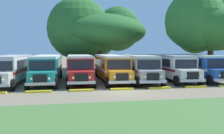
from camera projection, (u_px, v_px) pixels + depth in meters
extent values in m
plane|color=#84755B|center=(124.00, 91.00, 18.79)|extent=(220.00, 220.00, 0.00)
cube|color=#4C7538|center=(169.00, 127.00, 10.06)|extent=(80.00, 10.65, 0.01)
cube|color=silver|center=(13.00, 68.00, 23.70)|extent=(2.50, 9.20, 2.10)
cube|color=red|center=(13.00, 69.00, 23.71)|extent=(2.53, 9.22, 0.24)
cube|color=black|center=(26.00, 63.00, 24.17)|extent=(0.04, 8.00, 0.80)
cube|color=black|center=(0.00, 63.00, 23.73)|extent=(0.04, 8.00, 0.80)
cube|color=#B2B2B7|center=(12.00, 57.00, 23.61)|extent=(2.42, 9.10, 0.22)
cube|color=red|center=(22.00, 66.00, 28.24)|extent=(0.90, 0.06, 1.30)
sphere|color=#EAE5C6|center=(3.00, 80.00, 17.88)|extent=(0.20, 0.20, 0.20)
cylinder|color=black|center=(13.00, 85.00, 18.88)|extent=(0.28, 1.00, 1.00)
cylinder|color=black|center=(30.00, 74.00, 26.93)|extent=(0.28, 1.00, 1.00)
cylinder|color=black|center=(9.00, 75.00, 26.51)|extent=(0.28, 1.00, 1.00)
cube|color=teal|center=(48.00, 67.00, 24.62)|extent=(2.54, 9.21, 2.10)
cube|color=white|center=(48.00, 69.00, 24.64)|extent=(2.57, 9.23, 0.24)
cube|color=black|center=(60.00, 62.00, 25.10)|extent=(0.08, 8.00, 0.80)
cube|color=black|center=(36.00, 62.00, 24.67)|extent=(0.08, 8.00, 0.80)
cube|color=silver|center=(48.00, 56.00, 24.54)|extent=(2.46, 9.11, 0.22)
cube|color=teal|center=(41.00, 78.00, 19.46)|extent=(2.21, 1.41, 1.05)
cube|color=black|center=(40.00, 79.00, 18.73)|extent=(1.10, 0.11, 0.70)
cube|color=#B7B7BC|center=(40.00, 84.00, 18.72)|extent=(2.40, 0.21, 0.24)
cube|color=black|center=(42.00, 65.00, 20.04)|extent=(2.20, 0.07, 0.84)
cube|color=white|center=(52.00, 65.00, 29.17)|extent=(0.90, 0.06, 1.30)
sphere|color=#EAE5C6|center=(49.00, 79.00, 18.80)|extent=(0.20, 0.20, 0.20)
sphere|color=#EAE5C6|center=(31.00, 79.00, 18.56)|extent=(0.20, 0.20, 0.20)
cylinder|color=black|center=(56.00, 83.00, 19.80)|extent=(0.28, 1.00, 1.00)
cylinder|color=black|center=(27.00, 84.00, 19.39)|extent=(0.28, 1.00, 1.00)
cylinder|color=black|center=(61.00, 74.00, 27.85)|extent=(0.28, 1.00, 1.00)
cylinder|color=black|center=(40.00, 74.00, 27.45)|extent=(0.28, 1.00, 1.00)
cube|color=red|center=(79.00, 67.00, 25.29)|extent=(2.57, 9.22, 2.10)
cube|color=white|center=(79.00, 68.00, 25.30)|extent=(2.60, 9.24, 0.24)
cube|color=black|center=(91.00, 62.00, 25.76)|extent=(0.10, 8.00, 0.80)
cube|color=black|center=(68.00, 62.00, 25.34)|extent=(0.10, 8.00, 0.80)
cube|color=beige|center=(79.00, 56.00, 25.20)|extent=(2.49, 9.12, 0.22)
cube|color=red|center=(81.00, 77.00, 20.12)|extent=(2.21, 1.42, 1.05)
cube|color=black|center=(81.00, 78.00, 19.39)|extent=(1.10, 0.11, 0.70)
cube|color=#B7B7BC|center=(81.00, 83.00, 19.38)|extent=(2.40, 0.22, 0.24)
cube|color=black|center=(81.00, 65.00, 20.70)|extent=(2.20, 0.08, 0.84)
cube|color=white|center=(79.00, 65.00, 29.84)|extent=(0.90, 0.07, 1.30)
sphere|color=#EAE5C6|center=(90.00, 78.00, 19.46)|extent=(0.20, 0.20, 0.20)
sphere|color=#EAE5C6|center=(73.00, 78.00, 19.22)|extent=(0.20, 0.20, 0.20)
cylinder|color=black|center=(95.00, 82.00, 20.46)|extent=(0.29, 1.00, 1.00)
cylinder|color=black|center=(67.00, 83.00, 20.06)|extent=(0.29, 1.00, 1.00)
cylinder|color=black|center=(89.00, 73.00, 28.52)|extent=(0.29, 1.00, 1.00)
cylinder|color=black|center=(69.00, 73.00, 28.12)|extent=(0.29, 1.00, 1.00)
cube|color=orange|center=(110.00, 66.00, 25.62)|extent=(2.52, 9.21, 2.10)
cube|color=white|center=(110.00, 68.00, 25.63)|extent=(2.55, 9.23, 0.24)
cube|color=black|center=(121.00, 62.00, 26.10)|extent=(0.06, 8.00, 0.80)
cube|color=black|center=(99.00, 62.00, 25.65)|extent=(0.06, 8.00, 0.80)
cube|color=silver|center=(110.00, 56.00, 25.53)|extent=(2.44, 9.11, 0.22)
cube|color=orange|center=(120.00, 76.00, 20.46)|extent=(2.20, 1.41, 1.05)
cube|color=black|center=(122.00, 77.00, 19.73)|extent=(1.10, 0.10, 0.70)
cube|color=#B7B7BC|center=(122.00, 82.00, 19.72)|extent=(2.40, 0.21, 0.24)
cube|color=black|center=(119.00, 65.00, 21.04)|extent=(2.20, 0.07, 0.84)
cube|color=white|center=(104.00, 65.00, 30.16)|extent=(0.90, 0.06, 1.30)
sphere|color=#EAE5C6|center=(130.00, 77.00, 19.80)|extent=(0.20, 0.20, 0.20)
sphere|color=#EAE5C6|center=(114.00, 77.00, 19.55)|extent=(0.20, 0.20, 0.20)
cylinder|color=black|center=(133.00, 82.00, 20.81)|extent=(0.28, 1.00, 1.00)
cylinder|color=black|center=(107.00, 82.00, 20.38)|extent=(0.28, 1.00, 1.00)
cylinder|color=black|center=(116.00, 73.00, 28.85)|extent=(0.28, 1.00, 1.00)
cylinder|color=black|center=(97.00, 73.00, 28.43)|extent=(0.28, 1.00, 1.00)
cube|color=#9E9993|center=(138.00, 66.00, 25.89)|extent=(3.21, 9.37, 2.10)
cube|color=#282828|center=(138.00, 68.00, 25.90)|extent=(3.25, 9.39, 0.24)
cube|color=black|center=(149.00, 62.00, 26.27)|extent=(0.67, 7.98, 0.80)
cube|color=black|center=(127.00, 62.00, 26.02)|extent=(0.67, 7.98, 0.80)
cube|color=beige|center=(139.00, 56.00, 25.80)|extent=(3.13, 9.26, 0.22)
cube|color=#9E9993|center=(151.00, 76.00, 20.66)|extent=(2.30, 1.57, 1.05)
cube|color=black|center=(153.00, 77.00, 19.93)|extent=(1.10, 0.19, 0.70)
cube|color=#B7B7BC|center=(153.00, 82.00, 19.92)|extent=(2.41, 0.39, 0.24)
cube|color=black|center=(149.00, 64.00, 21.25)|extent=(2.20, 0.23, 0.84)
cube|color=#282828|center=(131.00, 64.00, 30.48)|extent=(0.90, 0.13, 1.30)
sphere|color=#EAE5C6|center=(161.00, 77.00, 19.95)|extent=(0.20, 0.20, 0.20)
sphere|color=#EAE5C6|center=(145.00, 77.00, 19.81)|extent=(0.20, 0.20, 0.20)
cylinder|color=black|center=(163.00, 82.00, 20.92)|extent=(0.36, 1.02, 1.00)
cylinder|color=black|center=(137.00, 82.00, 20.69)|extent=(0.36, 1.02, 1.00)
cylinder|color=black|center=(143.00, 73.00, 29.06)|extent=(0.36, 1.02, 1.00)
cylinder|color=black|center=(124.00, 73.00, 28.83)|extent=(0.36, 1.02, 1.00)
cube|color=silver|center=(169.00, 66.00, 26.63)|extent=(2.99, 9.32, 2.10)
cube|color=maroon|center=(169.00, 67.00, 26.65)|extent=(3.02, 9.34, 0.24)
cube|color=black|center=(178.00, 61.00, 27.05)|extent=(0.47, 7.99, 0.80)
cube|color=black|center=(157.00, 61.00, 26.74)|extent=(0.47, 7.99, 0.80)
cube|color=#B2B2B7|center=(169.00, 56.00, 26.55)|extent=(2.91, 9.22, 0.22)
cube|color=silver|center=(189.00, 75.00, 21.43)|extent=(2.27, 1.52, 1.05)
cube|color=black|center=(193.00, 76.00, 20.69)|extent=(1.10, 0.16, 0.70)
cube|color=#B7B7BC|center=(193.00, 81.00, 20.69)|extent=(2.41, 0.33, 0.24)
cube|color=black|center=(186.00, 64.00, 22.01)|extent=(2.20, 0.18, 0.84)
cube|color=maroon|center=(156.00, 64.00, 31.21)|extent=(0.90, 0.11, 1.30)
sphere|color=#EAE5C6|center=(200.00, 76.00, 20.73)|extent=(0.20, 0.20, 0.20)
sphere|color=#EAE5C6|center=(186.00, 76.00, 20.56)|extent=(0.20, 0.20, 0.20)
cylinder|color=black|center=(200.00, 80.00, 21.71)|extent=(0.33, 1.01, 1.00)
cylinder|color=black|center=(176.00, 81.00, 21.42)|extent=(0.33, 1.01, 1.00)
cylinder|color=black|center=(169.00, 72.00, 29.83)|extent=(0.33, 1.01, 1.00)
cylinder|color=black|center=(151.00, 72.00, 29.54)|extent=(0.33, 1.01, 1.00)
cube|color=#23519E|center=(197.00, 65.00, 27.18)|extent=(3.23, 9.37, 2.10)
cube|color=silver|center=(197.00, 67.00, 27.19)|extent=(3.27, 9.39, 0.24)
cube|color=black|center=(206.00, 61.00, 27.56)|extent=(0.69, 7.98, 0.80)
cube|color=black|center=(185.00, 61.00, 27.32)|extent=(0.69, 7.98, 0.80)
cube|color=silver|center=(197.00, 56.00, 27.09)|extent=(3.15, 9.27, 0.22)
cube|color=#23519E|center=(222.00, 75.00, 21.95)|extent=(2.31, 1.57, 1.05)
cube|color=black|center=(218.00, 64.00, 22.54)|extent=(2.20, 0.24, 0.84)
cube|color=silver|center=(181.00, 64.00, 31.77)|extent=(0.90, 0.13, 1.30)
sphere|color=#EAE5C6|center=(220.00, 75.00, 21.10)|extent=(0.20, 0.20, 0.20)
cylinder|color=black|center=(209.00, 80.00, 21.98)|extent=(0.36, 1.02, 1.00)
cylinder|color=black|center=(195.00, 72.00, 30.35)|extent=(0.36, 1.02, 1.00)
cylinder|color=black|center=(177.00, 72.00, 30.12)|extent=(0.36, 1.02, 1.00)
cube|color=yellow|center=(39.00, 92.00, 18.24)|extent=(2.00, 0.36, 0.15)
cube|color=yellow|center=(81.00, 90.00, 18.84)|extent=(2.00, 0.36, 0.15)
cube|color=yellow|center=(122.00, 89.00, 19.43)|extent=(2.00, 0.36, 0.15)
cube|color=yellow|center=(160.00, 88.00, 20.02)|extent=(2.00, 0.36, 0.15)
cube|color=yellow|center=(196.00, 87.00, 20.62)|extent=(2.00, 0.36, 0.15)
cylinder|color=brown|center=(99.00, 58.00, 36.73)|extent=(0.92, 0.92, 4.19)
ellipsoid|color=#286028|center=(99.00, 32.00, 36.42)|extent=(14.82, 14.62, 5.52)
sphere|color=#286028|center=(118.00, 29.00, 38.30)|extent=(7.42, 7.42, 7.42)
sphere|color=#286028|center=(79.00, 29.00, 34.81)|extent=(9.49, 9.49, 9.49)
sphere|color=#286028|center=(96.00, 37.00, 41.22)|extent=(7.36, 7.36, 7.36)
cylinder|color=brown|center=(210.00, 60.00, 31.68)|extent=(0.77, 0.77, 4.03)
ellipsoid|color=#33702D|center=(211.00, 28.00, 31.36)|extent=(12.27, 12.09, 6.25)
sphere|color=#33702D|center=(195.00, 20.00, 29.82)|extent=(7.68, 7.68, 7.68)
sphere|color=#33702D|center=(195.00, 35.00, 35.37)|extent=(5.84, 5.84, 5.84)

